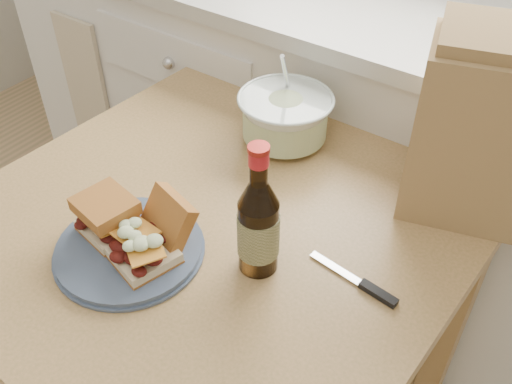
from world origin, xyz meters
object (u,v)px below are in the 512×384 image
Objects in this scene: dining_table at (217,256)px; paper_bag at (487,136)px; coleslaw_bowl at (285,119)px; beer_bottle at (258,225)px; plate at (129,249)px.

paper_bag reaches higher than dining_table.
paper_bag is at bearing 42.30° from dining_table.
coleslaw_bowl reaches higher than dining_table.
coleslaw_bowl is 0.39m from beer_bottle.
coleslaw_bowl is at bearing 85.75° from plate.
beer_bottle is at bearing -140.29° from paper_bag.
dining_table is 0.56m from paper_bag.
plate is at bearing -150.02° from paper_bag.
dining_table is 4.52× the size of coleslaw_bowl.
dining_table is 0.26m from beer_bottle.
plate is 0.78× the size of paper_bag.
plate is at bearing -161.08° from beer_bottle.
plate is 1.24× the size of coleslaw_bowl.
plate is 0.25m from beer_bottle.
coleslaw_bowl is (0.03, 0.45, 0.05)m from plate.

